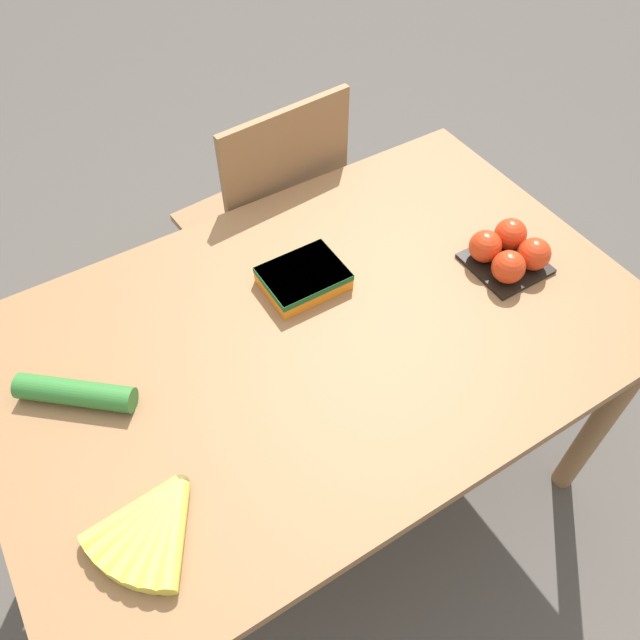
{
  "coord_description": "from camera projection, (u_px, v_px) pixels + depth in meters",
  "views": [
    {
      "loc": [
        -0.44,
        -0.71,
        1.8
      ],
      "look_at": [
        0.0,
        0.0,
        0.78
      ],
      "focal_mm": 35.0,
      "sensor_mm": 36.0,
      "label": 1
    }
  ],
  "objects": [
    {
      "name": "banana_bunch",
      "position": [
        152.0,
        526.0,
        1.04
      ],
      "size": [
        0.2,
        0.18,
        0.04
      ],
      "color": "brown",
      "rests_on": "dining_table"
    },
    {
      "name": "dining_table",
      "position": [
        320.0,
        356.0,
        1.41
      ],
      "size": [
        1.4,
        0.89,
        0.75
      ],
      "color": "olive",
      "rests_on": "ground_plane"
    },
    {
      "name": "carrot_bag",
      "position": [
        303.0,
        277.0,
        1.4
      ],
      "size": [
        0.18,
        0.14,
        0.04
      ],
      "color": "orange",
      "rests_on": "dining_table"
    },
    {
      "name": "ground_plane",
      "position": [
        320.0,
        481.0,
        1.92
      ],
      "size": [
        12.0,
        12.0,
        0.0
      ],
      "primitive_type": "plane",
      "color": "#4C4742"
    },
    {
      "name": "tomato_pack",
      "position": [
        509.0,
        252.0,
        1.42
      ],
      "size": [
        0.16,
        0.16,
        0.09
      ],
      "color": "black",
      "rests_on": "dining_table"
    },
    {
      "name": "cucumber_near",
      "position": [
        75.0,
        393.0,
        1.2
      ],
      "size": [
        0.21,
        0.19,
        0.05
      ],
      "color": "#2D702D",
      "rests_on": "dining_table"
    },
    {
      "name": "chair",
      "position": [
        269.0,
        226.0,
        1.93
      ],
      "size": [
        0.45,
        0.43,
        0.96
      ],
      "rotation": [
        0.0,
        0.0,
        3.22
      ],
      "color": "#8E6642",
      "rests_on": "ground_plane"
    }
  ]
}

